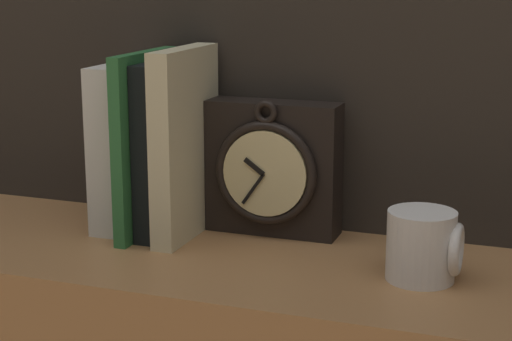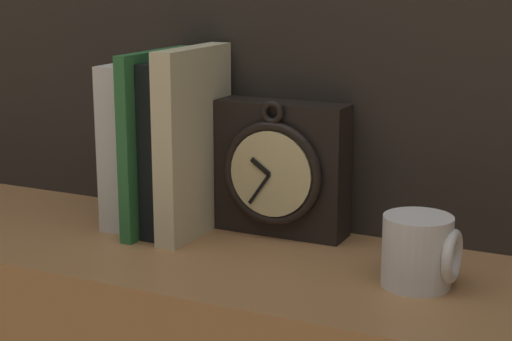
% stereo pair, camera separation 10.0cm
% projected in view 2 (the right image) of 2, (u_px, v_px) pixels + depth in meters
% --- Properties ---
extents(clock, '(0.17, 0.07, 0.18)m').
position_uv_depth(clock, '(280.00, 169.00, 1.11)').
color(clock, black).
rests_on(clock, bookshelf).
extents(book_slot0_white, '(0.04, 0.13, 0.22)m').
position_uv_depth(book_slot0_white, '(136.00, 143.00, 1.16)').
color(book_slot0_white, silver).
rests_on(book_slot0_white, bookshelf).
extents(book_slot1_orange, '(0.01, 0.12, 0.23)m').
position_uv_depth(book_slot1_orange, '(154.00, 141.00, 1.15)').
color(book_slot1_orange, orange).
rests_on(book_slot1_orange, bookshelf).
extents(book_slot2_green, '(0.02, 0.16, 0.24)m').
position_uv_depth(book_slot2_green, '(157.00, 141.00, 1.12)').
color(book_slot2_green, '#2C6E3A').
rests_on(book_slot2_green, bookshelf).
extents(book_slot3_black, '(0.03, 0.14, 0.23)m').
position_uv_depth(book_slot3_black, '(176.00, 146.00, 1.12)').
color(book_slot3_black, black).
rests_on(book_slot3_black, bookshelf).
extents(book_slot4_cream, '(0.03, 0.15, 0.24)m').
position_uv_depth(book_slot4_cream, '(194.00, 142.00, 1.10)').
color(book_slot4_cream, beige).
rests_on(book_slot4_cream, bookshelf).
extents(mug, '(0.08, 0.08, 0.08)m').
position_uv_depth(mug, '(421.00, 250.00, 0.94)').
color(mug, white).
rests_on(mug, bookshelf).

